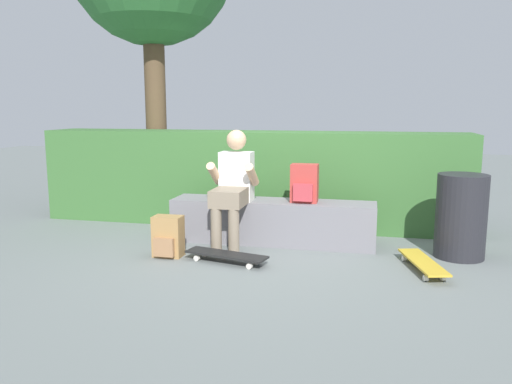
{
  "coord_description": "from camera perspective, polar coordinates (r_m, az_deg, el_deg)",
  "views": [
    {
      "loc": [
        1.0,
        -4.89,
        1.44
      ],
      "look_at": [
        -0.18,
        0.28,
        0.55
      ],
      "focal_mm": 35.4,
      "sensor_mm": 36.0,
      "label": 1
    }
  ],
  "objects": [
    {
      "name": "skateboard_beside_bench",
      "position": [
        4.78,
        18.33,
        -7.56
      ],
      "size": [
        0.4,
        0.82,
        0.09
      ],
      "color": "gold",
      "rests_on": "ground"
    },
    {
      "name": "backpack_on_ground",
      "position": [
        5.0,
        -9.93,
        -5.04
      ],
      "size": [
        0.28,
        0.23,
        0.4
      ],
      "color": "#A37A47",
      "rests_on": "ground"
    },
    {
      "name": "ground_plane",
      "position": [
        5.19,
        1.22,
        -6.57
      ],
      "size": [
        24.0,
        24.0,
        0.0
      ],
      "primitive_type": "plane",
      "color": "slate"
    },
    {
      "name": "bench_main",
      "position": [
        5.42,
        1.87,
        -3.37
      ],
      "size": [
        2.17,
        0.45,
        0.46
      ],
      "color": "slate",
      "rests_on": "ground"
    },
    {
      "name": "skateboard_near_person",
      "position": [
        4.77,
        -3.38,
        -7.12
      ],
      "size": [
        0.82,
        0.38,
        0.09
      ],
      "color": "black",
      "rests_on": "ground"
    },
    {
      "name": "backpack_on_bench",
      "position": [
        5.28,
        5.48,
        0.92
      ],
      "size": [
        0.28,
        0.23,
        0.4
      ],
      "color": "#B23833",
      "rests_on": "bench_main"
    },
    {
      "name": "person_skater",
      "position": [
        5.22,
        -2.61,
        0.89
      ],
      "size": [
        0.49,
        0.62,
        1.21
      ],
      "color": "white",
      "rests_on": "ground"
    },
    {
      "name": "trash_bin",
      "position": [
        5.24,
        22.15,
        -2.55
      ],
      "size": [
        0.47,
        0.47,
        0.81
      ],
      "color": "#232328",
      "rests_on": "ground"
    },
    {
      "name": "hedge_row",
      "position": [
        6.28,
        -0.73,
        1.61
      ],
      "size": [
        5.23,
        0.67,
        1.15
      ],
      "color": "#386731",
      "rests_on": "ground"
    }
  ]
}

